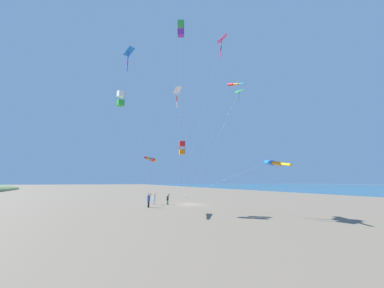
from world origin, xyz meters
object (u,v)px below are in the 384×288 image
object	(u,v)px
person_child_green_jacket	(154,198)
kite_windsock_orange_high_right	(273,163)
kite_windsock_long_streamer_right	(233,84)
person_adult_flyer	(149,200)
kite_windsock_teal_far_right	(151,159)
kite_box_checkered_midright	(182,148)
kite_delta_blue_topmost	(128,52)
kite_box_long_streamer_left	(120,99)
person_child_grey_jacket	(168,199)
kite_delta_rainbow_low_near	(177,91)
kite_delta_magenta_far_left	(239,91)
kite_delta_striped_overhead	(221,39)
kite_box_yellow_midlevel	(181,29)

from	to	relation	value
person_child_green_jacket	kite_windsock_orange_high_right	distance (m)	19.10
kite_windsock_long_streamer_right	person_adult_flyer	bearing A→B (deg)	171.40
kite_windsock_teal_far_right	kite_box_checkered_midright	world-z (taller)	kite_box_checkered_midright
kite_windsock_orange_high_right	kite_delta_blue_topmost	size ratio (longest dim) A/B	0.82
kite_windsock_long_streamer_right	kite_box_long_streamer_left	world-z (taller)	kite_windsock_long_streamer_right
kite_windsock_orange_high_right	kite_delta_blue_topmost	bearing A→B (deg)	140.63
person_child_grey_jacket	kite_box_long_streamer_left	xyz separation A→B (m)	(-7.91, -5.86, 12.79)
kite_delta_rainbow_low_near	kite_windsock_orange_high_right	bearing A→B (deg)	-31.77
kite_delta_magenta_far_left	kite_delta_rainbow_low_near	bearing A→B (deg)	-146.85
person_adult_flyer	kite_windsock_teal_far_right	world-z (taller)	kite_windsock_teal_far_right
person_adult_flyer	kite_box_checkered_midright	world-z (taller)	kite_box_checkered_midright
person_adult_flyer	kite_windsock_long_streamer_right	xyz separation A→B (m)	(12.45, -1.88, 17.43)
kite_windsock_long_streamer_right	kite_box_checkered_midright	distance (m)	16.14
kite_delta_rainbow_low_near	kite_box_long_streamer_left	world-z (taller)	kite_box_long_streamer_left
kite_delta_magenta_far_left	kite_box_long_streamer_left	size ratio (longest dim) A/B	1.35
kite_delta_striped_overhead	kite_delta_blue_topmost	size ratio (longest dim) A/B	1.02
person_child_grey_jacket	kite_windsock_orange_high_right	bearing A→B (deg)	-67.11
kite_delta_striped_overhead	kite_delta_blue_topmost	distance (m)	12.55
kite_delta_magenta_far_left	kite_windsock_orange_high_right	distance (m)	21.15
kite_delta_magenta_far_left	kite_windsock_teal_far_right	size ratio (longest dim) A/B	1.63
kite_windsock_orange_high_right	kite_delta_rainbow_low_near	size ratio (longest dim) A/B	1.23
person_adult_flyer	kite_delta_rainbow_low_near	distance (m)	14.89
person_child_green_jacket	kite_box_checkered_midright	distance (m)	12.53
kite_box_yellow_midlevel	kite_box_checkered_midright	distance (m)	13.26
person_child_green_jacket	kite_box_long_streamer_left	size ratio (longest dim) A/B	0.12
person_child_green_jacket	person_child_grey_jacket	distance (m)	2.00
kite_box_long_streamer_left	kite_box_yellow_midlevel	size ratio (longest dim) A/B	0.69
kite_windsock_teal_far_right	kite_box_checkered_midright	size ratio (longest dim) A/B	1.20
person_adult_flyer	kite_delta_blue_topmost	bearing A→B (deg)	-157.15
person_child_green_jacket	kite_windsock_teal_far_right	distance (m)	10.71
person_child_grey_jacket	kite_windsock_orange_high_right	size ratio (longest dim) A/B	0.09
kite_delta_magenta_far_left	person_child_grey_jacket	bearing A→B (deg)	175.27
kite_delta_magenta_far_left	kite_box_long_streamer_left	distance (m)	21.63
kite_windsock_orange_high_right	person_child_green_jacket	bearing A→B (deg)	117.60
kite_windsock_long_streamer_right	kite_delta_rainbow_low_near	bearing A→B (deg)	-153.14
kite_delta_rainbow_low_near	kite_delta_magenta_far_left	bearing A→B (deg)	33.15
kite_windsock_long_streamer_right	kite_windsock_orange_high_right	xyz separation A→B (m)	(-2.27, -11.00, -13.16)
kite_windsock_long_streamer_right	kite_windsock_teal_far_right	size ratio (longest dim) A/B	1.56
kite_windsock_long_streamer_right	kite_delta_striped_overhead	distance (m)	8.53
kite_delta_rainbow_low_near	kite_box_long_streamer_left	xyz separation A→B (m)	(-5.87, 4.61, -0.19)
person_child_grey_jacket	kite_box_long_streamer_left	world-z (taller)	kite_box_long_streamer_left
kite_windsock_orange_high_right	kite_delta_rainbow_low_near	xyz separation A→B (m)	(-8.75, 5.42, 8.53)
kite_box_long_streamer_left	person_adult_flyer	bearing A→B (deg)	32.71
person_adult_flyer	kite_box_long_streamer_left	size ratio (longest dim) A/B	0.13
person_child_grey_jacket	kite_delta_striped_overhead	xyz separation A→B (m)	(3.68, -10.90, 20.53)
person_child_green_jacket	kite_windsock_long_streamer_right	xyz separation A→B (m)	(10.89, -5.48, 17.50)
kite_windsock_long_streamer_right	kite_delta_striped_overhead	bearing A→B (deg)	-131.36
kite_windsock_long_streamer_right	kite_delta_blue_topmost	distance (m)	16.27
person_adult_flyer	kite_delta_rainbow_low_near	size ratio (longest dim) A/B	0.13
kite_windsock_teal_far_right	person_child_green_jacket	bearing A→B (deg)	74.86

